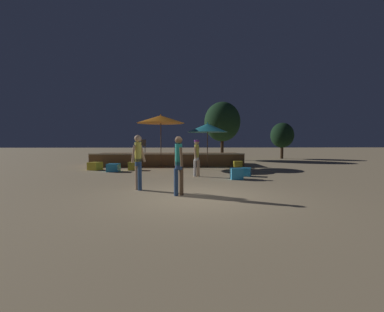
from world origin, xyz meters
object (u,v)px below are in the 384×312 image
object	(u,v)px
patio_umbrella_1	(161,119)
cube_seat_3	(95,166)
cube_seat_0	(238,164)
cube_seat_1	(113,168)
cube_seat_4	(246,172)
cube_seat_5	(237,174)
person_1	(179,163)
cube_seat_2	(133,166)
frisbee_disc	(233,177)
bistro_chair_1	(179,145)
background_tree_1	(282,135)
background_tree_0	(222,122)
patio_umbrella_0	(207,128)
person_0	(138,159)
person_2	(197,156)
bistro_chair_0	(143,145)

from	to	relation	value
patio_umbrella_1	cube_seat_3	bearing A→B (deg)	-161.25
cube_seat_0	cube_seat_3	world-z (taller)	cube_seat_3
patio_umbrella_1	cube_seat_1	distance (m)	4.24
cube_seat_4	cube_seat_5	size ratio (longest dim) A/B	1.12
cube_seat_4	person_1	size ratio (longest dim) A/B	0.32
patio_umbrella_1	cube_seat_2	xyz separation A→B (m)	(-1.48, -1.42, -2.78)
cube_seat_2	cube_seat_5	xyz separation A→B (m)	(5.20, -3.65, 0.01)
cube_seat_1	person_1	distance (m)	7.31
patio_umbrella_1	frisbee_disc	size ratio (longest dim) A/B	12.20
cube_seat_4	bistro_chair_1	xyz separation A→B (m)	(-3.26, 5.21, 1.21)
background_tree_1	cube_seat_5	bearing A→B (deg)	-118.37
bistro_chair_1	background_tree_0	world-z (taller)	background_tree_0
patio_umbrella_0	background_tree_1	size ratio (longest dim) A/B	0.83
background_tree_0	background_tree_1	xyz separation A→B (m)	(5.88, 1.19, -1.17)
patio_umbrella_1	cube_seat_3	xyz separation A→B (m)	(-3.67, -1.25, -2.79)
background_tree_1	cube_seat_0	bearing A→B (deg)	-126.12
bistro_chair_1	cube_seat_5	bearing A→B (deg)	46.93
cube_seat_0	person_1	distance (m)	8.92
background_tree_1	frisbee_disc	bearing A→B (deg)	-119.64
cube_seat_4	cube_seat_1	bearing A→B (deg)	163.29
cube_seat_3	patio_umbrella_0	bearing A→B (deg)	10.29
person_1	background_tree_0	world-z (taller)	background_tree_0
person_0	background_tree_0	world-z (taller)	background_tree_0
cube_seat_4	background_tree_0	size ratio (longest dim) A/B	0.11
cube_seat_2	person_2	bearing A→B (deg)	-38.08
cube_seat_3	person_0	xyz separation A→B (m)	(3.56, -6.20, 0.81)
patio_umbrella_0	cube_seat_4	bearing A→B (deg)	-70.40
patio_umbrella_0	cube_seat_0	world-z (taller)	patio_umbrella_0
person_0	person_2	size ratio (longest dim) A/B	1.08
patio_umbrella_1	cube_seat_5	world-z (taller)	patio_umbrella_1
cube_seat_3	background_tree_0	world-z (taller)	background_tree_0
cube_seat_0	bistro_chair_1	size ratio (longest dim) A/B	0.58
cube_seat_2	cube_seat_4	bearing A→B (deg)	-24.83
person_0	cube_seat_0	bearing A→B (deg)	-75.70
cube_seat_0	cube_seat_1	xyz separation A→B (m)	(-7.20, -1.88, 0.01)
person_1	bistro_chair_1	distance (m)	9.47
frisbee_disc	background_tree_1	bearing A→B (deg)	60.36
cube_seat_2	cube_seat_3	xyz separation A→B (m)	(-2.19, 0.17, -0.01)
cube_seat_2	background_tree_0	xyz separation A→B (m)	(6.34, 8.16, 3.15)
background_tree_1	patio_umbrella_1	bearing A→B (deg)	-143.58
cube_seat_0	bistro_chair_0	xyz separation A→B (m)	(-6.11, 1.54, 1.21)
cube_seat_1	person_0	world-z (taller)	person_0
cube_seat_4	person_0	distance (m)	5.63
cube_seat_5	person_0	world-z (taller)	person_0
person_1	frisbee_disc	size ratio (longest dim) A/B	6.56
cube_seat_1	bistro_chair_1	xyz separation A→B (m)	(3.50, 3.18, 1.20)
background_tree_1	bistro_chair_0	bearing A→B (deg)	-151.28
patio_umbrella_1	cube_seat_5	size ratio (longest dim) A/B	6.53
frisbee_disc	cube_seat_4	bearing A→B (deg)	29.88
cube_seat_1	bistro_chair_0	size ratio (longest dim) A/B	0.71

